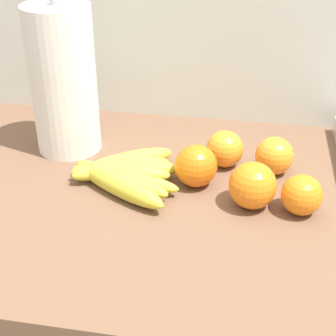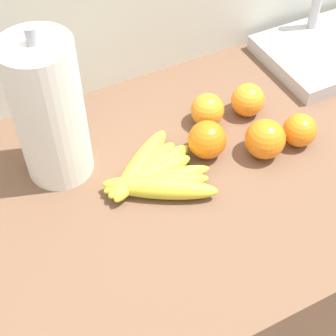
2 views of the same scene
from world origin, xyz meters
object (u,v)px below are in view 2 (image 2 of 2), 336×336
Objects in this scene: paper_towel_roll at (49,112)px; sink_basin at (331,49)px; banana_bunch at (151,176)px; orange_front at (265,139)px; orange_back_left at (248,100)px; orange_far_right at (300,130)px; orange_right at (207,140)px; orange_back_right at (207,110)px.

paper_towel_roll reaches higher than sink_basin.
banana_bunch is 0.69× the size of sink_basin.
orange_front is 0.38m from sink_basin.
orange_back_left reaches higher than orange_far_right.
paper_towel_roll is (-0.41, 0.03, 0.11)m from orange_back_left.
paper_towel_roll is at bearing 158.31° from orange_front.
orange_right is 1.12× the size of orange_far_right.
sink_basin reaches higher than orange_right.
orange_far_right is at bearing -70.36° from orange_back_left.
orange_back_left is 0.09m from orange_back_right.
orange_front reaches higher than orange_back_left.
sink_basin reaches higher than banana_bunch.
orange_right is at bearing 153.30° from orange_front.
paper_towel_roll is at bearing 175.74° from orange_back_left.
orange_front is at bearing -21.69° from paper_towel_roll.
orange_back_left is (0.04, 0.12, -0.00)m from orange_front.
paper_towel_roll is 0.98× the size of sink_basin.
orange_back_left is 0.23× the size of paper_towel_roll.
orange_back_right is 0.34m from paper_towel_roll.
paper_towel_roll is at bearing 160.29° from orange_right.
sink_basin is at bearing 39.62° from orange_far_right.
banana_bunch is 3.24× the size of orange_far_right.
orange_back_left is at bearing 25.86° from orange_right.
orange_back_left is 1.04× the size of orange_far_right.
sink_basin is at bearing 10.26° from orange_back_right.
paper_towel_roll reaches higher than orange_front.
paper_towel_roll is at bearing 176.51° from orange_back_right.
orange_back_left is 0.30m from sink_basin.
orange_right is at bearing -154.14° from orange_back_left.
orange_back_right is at bearing 173.11° from orange_back_left.
orange_right is 0.24× the size of paper_towel_roll.
orange_far_right is (0.14, -0.14, -0.00)m from orange_back_right.
orange_front is 1.14× the size of orange_back_right.
orange_far_right is 0.49m from paper_towel_roll.
banana_bunch is at bearing 173.35° from orange_far_right.
orange_back_left is 0.43m from paper_towel_roll.
orange_right is at bearing 8.67° from banana_bunch.
orange_far_right is (0.08, -0.01, -0.01)m from orange_front.
banana_bunch is at bearing -162.12° from orange_back_left.
sink_basin is at bearing 16.64° from banana_bunch.
orange_front is 0.11m from orange_right.
banana_bunch is 0.20m from orange_back_right.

